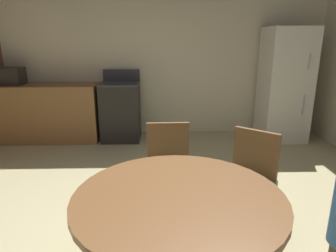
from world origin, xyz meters
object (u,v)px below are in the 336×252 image
refrigerator (284,85)px  dining_table (179,220)px  oven_range (121,111)px  microwave (8,76)px  chair_northeast (248,177)px  chair_north (169,166)px

refrigerator → dining_table: bearing=-120.4°
oven_range → microwave: (-1.71, -0.00, 0.56)m
chair_northeast → oven_range: bearing=-112.1°
refrigerator → chair_north: refrigerator is taller
refrigerator → chair_northeast: (-1.26, -2.46, -0.38)m
microwave → chair_north: microwave is taller
refrigerator → dining_table: 3.72m
refrigerator → dining_table: refrigerator is taller
dining_table → chair_north: 0.97m
dining_table → oven_range: bearing=102.6°
refrigerator → dining_table: size_ratio=1.51×
microwave → refrigerator: bearing=-0.7°
dining_table → chair_north: bearing=91.5°
dining_table → refrigerator: bearing=59.6°
microwave → chair_northeast: microwave is taller
dining_table → chair_northeast: size_ratio=1.34×
oven_range → refrigerator: bearing=-1.2°
oven_range → chair_northeast: oven_range is taller
oven_range → chair_northeast: bearing=-61.9°
refrigerator → chair_north: 2.96m
dining_table → chair_north: (-0.02, 0.97, -0.10)m
oven_range → microwave: 1.80m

